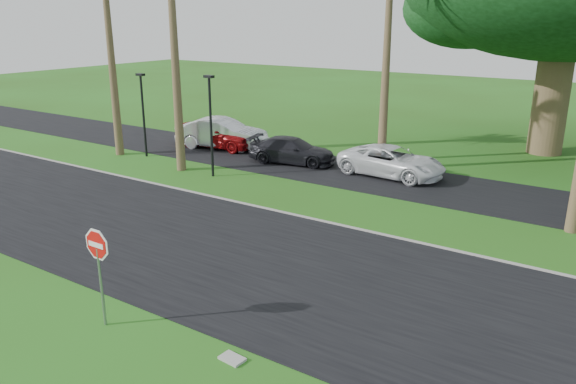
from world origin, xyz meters
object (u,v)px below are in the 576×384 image
at_px(car_silver, 222,134).
at_px(car_minivan, 392,162).
at_px(car_dark, 292,151).
at_px(stop_sign_near, 98,257).
at_px(car_red, 217,133).

height_order(car_silver, car_minivan, car_silver).
bearing_deg(car_silver, car_minivan, -105.48).
xyz_separation_m(car_silver, car_dark, (5.08, -0.60, -0.19)).
bearing_deg(stop_sign_near, car_minivan, 88.45).
bearing_deg(car_red, car_dark, -101.10).
relative_size(car_red, car_dark, 1.11).
height_order(car_red, car_dark, car_red).
height_order(stop_sign_near, car_silver, stop_sign_near).
bearing_deg(car_dark, stop_sign_near, -175.12).
xyz_separation_m(car_red, car_minivan, (10.58, -0.05, -0.15)).
xyz_separation_m(car_silver, car_minivan, (10.25, -0.09, -0.15)).
distance_m(car_silver, car_red, 0.34).
bearing_deg(car_silver, car_dark, -111.74).
bearing_deg(car_dark, car_silver, 71.23).
distance_m(car_silver, car_dark, 5.12).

